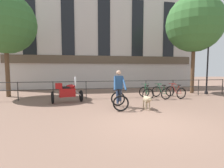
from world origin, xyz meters
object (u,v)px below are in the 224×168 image
Objects in this scene: parked_bicycle_near_lamp at (146,93)px; cyclist_with_bike at (119,91)px; dog at (147,100)px; street_lamp at (208,57)px; parked_bicycle_mid_left at (161,92)px; parked_motorcycle at (67,92)px; parked_bicycle_mid_right at (175,92)px.

cyclist_with_bike is at bearing 53.83° from parked_bicycle_near_lamp.
parked_bicycle_near_lamp is at bearing 74.83° from dog.
parked_bicycle_mid_left is at bearing -166.52° from street_lamp.
street_lamp reaches higher than parked_motorcycle.
parked_bicycle_mid_left and parked_bicycle_mid_right have the same top height.
cyclist_with_bike is 7.84m from street_lamp.
cyclist_with_bike is 3.78m from parked_bicycle_mid_left.
parked_bicycle_near_lamp and parked_bicycle_mid_right have the same top height.
parked_bicycle_near_lamp is at bearing -7.64° from parked_bicycle_mid_right.
dog is 0.22× the size of street_lamp.
parked_motorcycle is at bearing 152.90° from dog.
parked_motorcycle is 0.36× the size of street_lamp.
street_lamp is (2.92, 0.93, 2.25)m from parked_bicycle_mid_right.
dog is at bearing 47.39° from parked_bicycle_mid_left.
parked_bicycle_mid_right is at bearing 48.36° from dog.
parked_bicycle_mid_left is (0.96, -0.00, -0.00)m from parked_bicycle_near_lamp.
street_lamp is at bearing -93.95° from parked_motorcycle.
parked_bicycle_near_lamp is 1.01× the size of parked_bicycle_mid_right.
cyclist_with_bike is 1.43× the size of parked_bicycle_mid_right.
cyclist_with_bike is at bearing -156.40° from street_lamp.
parked_motorcycle is at bearing 14.39° from parked_bicycle_near_lamp.
parked_bicycle_mid_left is at bearing -170.75° from parked_bicycle_near_lamp.
cyclist_with_bike is 1.64× the size of dog.
street_lamp reaches higher than parked_bicycle_near_lamp.
street_lamp is (3.87, 0.93, 2.25)m from parked_bicycle_mid_left.
street_lamp is (4.83, 0.93, 2.25)m from parked_bicycle_near_lamp.
dog is (1.11, -0.57, -0.33)m from cyclist_with_bike.
street_lamp reaches higher than dog.
parked_motorcycle reaches higher than dog.
parked_bicycle_near_lamp is (2.15, 2.12, -0.41)m from cyclist_with_bike.
parked_motorcycle is 1.40× the size of parked_bicycle_near_lamp.
dog is at bearing 34.78° from parked_bicycle_mid_right.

